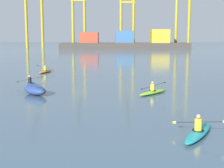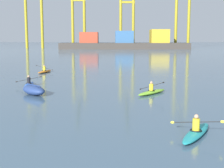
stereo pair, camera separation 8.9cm
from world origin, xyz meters
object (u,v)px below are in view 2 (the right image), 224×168
Objects in this scene: kayak_blue at (30,84)px; kayak_lime at (153,92)px; gantry_crane_east_mid at (128,10)px; container_barge at (126,43)px; gantry_crane_east at (184,1)px; kayak_orange at (46,71)px; kayak_teal at (197,132)px; gantry_crane_west at (34,2)px; gantry_crane_west_mid at (79,10)px; capsized_dinghy at (34,90)px.

kayak_lime is (10.13, -3.90, 0.00)m from kayak_blue.
container_barge is at bearing -96.69° from gantry_crane_east_mid.
gantry_crane_east is 115.51m from kayak_lime.
kayak_orange is 1.06× the size of kayak_teal.
gantry_crane_east_mid is at bearing 83.31° from container_barge.
gantry_crane_east_mid is (39.92, 0.19, -3.44)m from gantry_crane_west.
kayak_blue is 1.06× the size of kayak_teal.
kayak_orange is (6.38, -100.81, -16.27)m from gantry_crane_west_mid.
container_barge is 1.32× the size of gantry_crane_east.
kayak_lime is at bearing -53.33° from kayak_orange.
gantry_crane_west_mid is 12.51× the size of capsized_dinghy.
kayak_lime reaches higher than kayak_teal.
kayak_teal is (10.72, -14.12, 0.00)m from kayak_blue.
container_barge is 1.29× the size of gantry_crane_west.
gantry_crane_west reaches higher than capsized_dinghy.
kayak_lime is (-3.50, -114.54, -16.07)m from gantry_crane_east_mid.
container_barge is at bearing 88.73° from kayak_lime.
kayak_teal is at bearing -90.87° from container_barge.
gantry_crane_west_mid is 113.23m from kayak_blue.
kayak_blue is (0.97, -11.00, 0.00)m from kayak_orange.
kayak_blue and kayak_teal have the same top height.
kayak_orange is 27.71m from kayak_teal.
container_barge is 90.68m from kayak_orange.
gantry_crane_east is (22.97, -3.78, 3.24)m from gantry_crane_east_mid.
capsized_dinghy is at bearing -81.00° from kayak_orange.
gantry_crane_west is at bearing 104.29° from kayak_orange.
gantry_crane_west reaches higher than gantry_crane_east_mid.
gantry_crane_east reaches higher than gantry_crane_west_mid.
capsized_dinghy is 4.51m from kayak_blue.
kayak_blue reaches higher than capsized_dinghy.
gantry_crane_west_mid reaches higher than capsized_dinghy.
gantry_crane_east_mid is 116.64m from capsized_dinghy.
gantry_crane_west_mid is at bearing 176.80° from gantry_crane_east_mid.
kayak_lime is at bearing -103.44° from gantry_crane_east.
gantry_crane_west is (-38.74, 9.80, 17.15)m from container_barge.
container_barge reaches higher than kayak_teal.
gantry_crane_east reaches higher than kayak_lime.
gantry_crane_west is 40.07m from gantry_crane_east_mid.
kayak_lime is at bearing 2.41° from capsized_dinghy.
gantry_crane_west_mid reaches higher than kayak_blue.
gantry_crane_west_mid is 0.98× the size of gantry_crane_east_mid.
gantry_crane_east is at bearing 68.60° from kayak_orange.
gantry_crane_east is 14.50× the size of capsized_dinghy.
gantry_crane_west_mid is at bearing 98.16° from kayak_teal.
gantry_crane_west_mid is (-19.79, 11.16, 13.91)m from container_barge.
kayak_orange is 11.05m from kayak_blue.
capsized_dinghy is 0.90× the size of kayak_lime.
kayak_teal is at bearing -91.33° from gantry_crane_east_mid.
kayak_teal is (37.01, -124.58, -19.51)m from gantry_crane_west.
kayak_blue is (26.29, -110.45, -19.51)m from gantry_crane_west.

